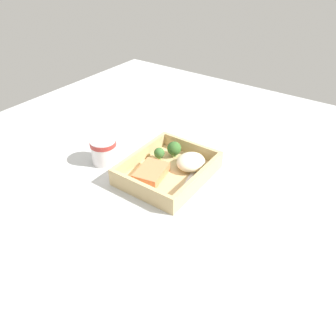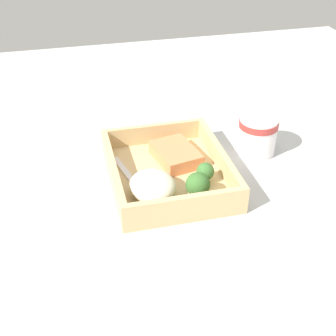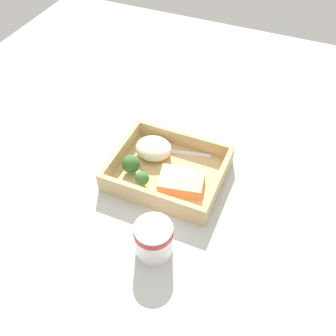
# 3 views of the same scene
# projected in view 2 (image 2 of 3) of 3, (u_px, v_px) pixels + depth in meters

# --- Properties ---
(ground_plane) EXTENTS (1.60, 1.60, 0.02)m
(ground_plane) POSITION_uv_depth(u_px,v_px,m) (168.00, 184.00, 0.91)
(ground_plane) COLOR #B3B7B6
(takeout_tray) EXTENTS (0.27, 0.22, 0.01)m
(takeout_tray) POSITION_uv_depth(u_px,v_px,m) (168.00, 177.00, 0.90)
(takeout_tray) COLOR tan
(takeout_tray) RESTS_ON ground_plane
(tray_rim) EXTENTS (0.27, 0.22, 0.04)m
(tray_rim) POSITION_uv_depth(u_px,v_px,m) (168.00, 166.00, 0.88)
(tray_rim) COLOR tan
(tray_rim) RESTS_ON takeout_tray
(salmon_fillet) EXTENTS (0.12, 0.09, 0.03)m
(salmon_fillet) POSITION_uv_depth(u_px,v_px,m) (176.00, 154.00, 0.93)
(salmon_fillet) COLOR #EB8050
(salmon_fillet) RESTS_ON takeout_tray
(mashed_potatoes) EXTENTS (0.09, 0.08, 0.04)m
(mashed_potatoes) POSITION_uv_depth(u_px,v_px,m) (152.00, 186.00, 0.83)
(mashed_potatoes) COLOR beige
(mashed_potatoes) RESTS_ON takeout_tray
(broccoli_floret_1) EXTENTS (0.04, 0.04, 0.05)m
(broccoli_floret_1) POSITION_uv_depth(u_px,v_px,m) (198.00, 185.00, 0.82)
(broccoli_floret_1) COLOR #82A362
(broccoli_floret_1) RESTS_ON takeout_tray
(broccoli_floret_2) EXTENTS (0.03, 0.03, 0.04)m
(broccoli_floret_2) POSITION_uv_depth(u_px,v_px,m) (205.00, 172.00, 0.86)
(broccoli_floret_2) COLOR #7FA85C
(broccoli_floret_2) RESTS_ON takeout_tray
(fork) EXTENTS (0.16, 0.05, 0.00)m
(fork) POSITION_uv_depth(u_px,v_px,m) (132.00, 181.00, 0.87)
(fork) COLOR silver
(fork) RESTS_ON takeout_tray
(paper_cup) EXTENTS (0.08, 0.08, 0.08)m
(paper_cup) POSITION_uv_depth(u_px,v_px,m) (258.00, 134.00, 0.96)
(paper_cup) COLOR white
(paper_cup) RESTS_ON ground_plane
(receipt_slip) EXTENTS (0.11, 0.15, 0.00)m
(receipt_slip) POSITION_uv_depth(u_px,v_px,m) (230.00, 255.00, 0.73)
(receipt_slip) COLOR white
(receipt_slip) RESTS_ON ground_plane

